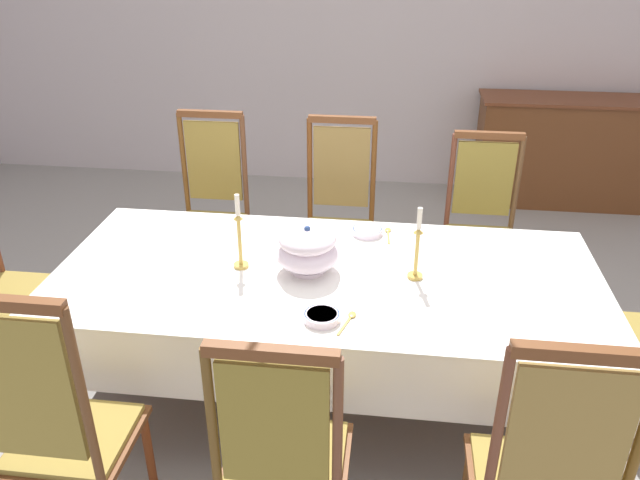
{
  "coord_description": "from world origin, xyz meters",
  "views": [
    {
      "loc": [
        0.28,
        -2.69,
        2.2
      ],
      "look_at": [
        -0.02,
        -0.27,
        0.95
      ],
      "focal_mm": 35.43,
      "sensor_mm": 36.0,
      "label": 1
    }
  ],
  "objects": [
    {
      "name": "spoon_secondary",
      "position": [
        0.27,
        0.26,
        0.74
      ],
      "size": [
        0.03,
        0.18,
        0.01
      ],
      "rotation": [
        0.0,
        0.0,
        0.06
      ],
      "color": "gold",
      "rests_on": "tablecloth"
    },
    {
      "name": "sideboard",
      "position": [
        1.68,
        2.57,
        0.45
      ],
      "size": [
        1.44,
        0.48,
        0.9
      ],
      "rotation": [
        0.0,
        0.0,
        3.14
      ],
      "color": "brown",
      "rests_on": "ground"
    },
    {
      "name": "chair_north_a",
      "position": [
        -0.84,
        0.79,
        0.59
      ],
      "size": [
        0.44,
        0.42,
        1.17
      ],
      "rotation": [
        0.0,
        0.0,
        3.14
      ],
      "color": "brown",
      "rests_on": "ground"
    },
    {
      "name": "bowl_near_right",
      "position": [
        0.16,
        0.24,
        0.76
      ],
      "size": [
        0.16,
        0.16,
        0.03
      ],
      "color": "white",
      "rests_on": "tablecloth"
    },
    {
      "name": "spoon_primary",
      "position": [
        0.14,
        -0.55,
        0.74
      ],
      "size": [
        0.07,
        0.17,
        0.01
      ],
      "rotation": [
        0.0,
        0.0,
        -0.3
      ],
      "color": "gold",
      "rests_on": "tablecloth"
    },
    {
      "name": "ground",
      "position": [
        0.0,
        0.0,
        -0.02
      ],
      "size": [
        7.28,
        5.69,
        0.04
      ],
      "primitive_type": "cube",
      "color": "gray"
    },
    {
      "name": "tablecloth",
      "position": [
        0.0,
        -0.18,
        0.66
      ],
      "size": [
        2.52,
        1.14,
        0.33
      ],
      "color": "white",
      "rests_on": "dining_table"
    },
    {
      "name": "chair_north_c",
      "position": [
        0.82,
        0.79,
        0.57
      ],
      "size": [
        0.44,
        0.42,
        1.1
      ],
      "rotation": [
        0.0,
        0.0,
        3.14
      ],
      "color": "brown",
      "rests_on": "ground"
    },
    {
      "name": "soup_tureen",
      "position": [
        -0.09,
        -0.18,
        0.85
      ],
      "size": [
        0.29,
        0.29,
        0.23
      ],
      "color": "white",
      "rests_on": "tablecloth"
    },
    {
      "name": "candlestick_east",
      "position": [
        0.4,
        -0.18,
        0.88
      ],
      "size": [
        0.07,
        0.07,
        0.35
      ],
      "color": "gold",
      "rests_on": "tablecloth"
    },
    {
      "name": "candlestick_west",
      "position": [
        -0.4,
        -0.18,
        0.89
      ],
      "size": [
        0.07,
        0.07,
        0.37
      ],
      "color": "gold",
      "rests_on": "tablecloth"
    },
    {
      "name": "chair_south_a",
      "position": [
        -0.84,
        -1.15,
        0.61
      ],
      "size": [
        0.44,
        0.42,
        1.22
      ],
      "color": "brown",
      "rests_on": "ground"
    },
    {
      "name": "chair_south_c",
      "position": [
        0.82,
        -1.15,
        0.6
      ],
      "size": [
        0.44,
        0.42,
        1.19
      ],
      "color": "brown",
      "rests_on": "ground"
    },
    {
      "name": "chair_head_west",
      "position": [
        -1.65,
        -0.18,
        0.56
      ],
      "size": [
        0.42,
        0.44,
        1.08
      ],
      "rotation": [
        0.0,
        0.0,
        -1.57
      ],
      "color": "brown",
      "rests_on": "ground"
    },
    {
      "name": "dining_table",
      "position": [
        0.0,
        -0.18,
        0.67
      ],
      "size": [
        2.5,
        1.12,
        0.74
      ],
      "color": "brown",
      "rests_on": "ground"
    },
    {
      "name": "bowl_near_left",
      "position": [
        0.03,
        -0.57,
        0.76
      ],
      "size": [
        0.15,
        0.15,
        0.03
      ],
      "color": "white",
      "rests_on": "tablecloth"
    },
    {
      "name": "chair_south_b",
      "position": [
        -0.04,
        -1.15,
        0.57
      ],
      "size": [
        0.44,
        0.42,
        1.12
      ],
      "color": "brown",
      "rests_on": "ground"
    },
    {
      "name": "chair_north_b",
      "position": [
        -0.04,
        0.79,
        0.59
      ],
      "size": [
        0.44,
        0.42,
        1.16
      ],
      "rotation": [
        0.0,
        0.0,
        3.14
      ],
      "color": "brown",
      "rests_on": "ground"
    }
  ]
}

